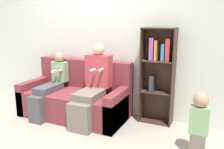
# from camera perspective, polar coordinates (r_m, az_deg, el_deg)

# --- Properties ---
(ground_plane) EXTENTS (14.00, 14.00, 0.00)m
(ground_plane) POSITION_cam_1_polar(r_m,az_deg,el_deg) (3.83, -10.83, -12.81)
(ground_plane) COLOR #9E9384
(back_wall) EXTENTS (10.00, 0.06, 2.55)m
(back_wall) POSITION_cam_1_polar(r_m,az_deg,el_deg) (4.34, -3.68, 7.97)
(back_wall) COLOR silver
(back_wall) RESTS_ON ground_plane
(couch) EXTENTS (1.83, 0.89, 0.95)m
(couch) POSITION_cam_1_polar(r_m,az_deg,el_deg) (4.23, -8.65, -5.64)
(couch) COLOR maroon
(couch) RESTS_ON ground_plane
(adult_seated) EXTENTS (0.43, 0.81, 1.29)m
(adult_seated) POSITION_cam_1_polar(r_m,az_deg,el_deg) (3.82, -4.64, -2.10)
(adult_seated) COLOR #70665B
(adult_seated) RESTS_ON ground_plane
(child_seated) EXTENTS (0.29, 0.82, 1.09)m
(child_seated) POSITION_cam_1_polar(r_m,az_deg,el_deg) (4.26, -14.65, -2.41)
(child_seated) COLOR #47474C
(child_seated) RESTS_ON ground_plane
(toddler_standing) EXTENTS (0.23, 0.18, 0.81)m
(toddler_standing) POSITION_cam_1_polar(r_m,az_deg,el_deg) (3.15, 20.22, -10.69)
(toddler_standing) COLOR #70665B
(toddler_standing) RESTS_ON ground_plane
(bookshelf) EXTENTS (0.53, 0.27, 1.54)m
(bookshelf) POSITION_cam_1_polar(r_m,az_deg,el_deg) (3.85, 11.02, 0.79)
(bookshelf) COLOR #3D281E
(bookshelf) RESTS_ON ground_plane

